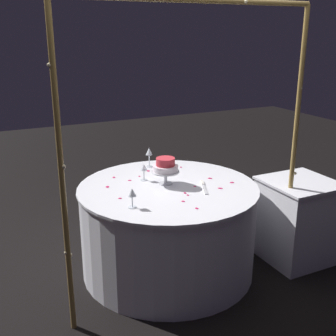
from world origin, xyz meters
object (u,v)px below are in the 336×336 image
at_px(wine_glass_1, 144,168).
at_px(wine_glass_2, 132,194).
at_px(decorative_arch, 194,118).
at_px(wine_glass_0, 149,152).
at_px(main_table, 168,228).
at_px(cake_knife, 204,186).
at_px(tiered_cake, 165,167).
at_px(side_table, 297,220).

relative_size(wine_glass_1, wine_glass_2, 0.98).
relative_size(decorative_arch, wine_glass_0, 11.75).
distance_m(wine_glass_0, wine_glass_1, 0.37).
height_order(main_table, cake_knife, cake_knife).
bearing_deg(tiered_cake, cake_knife, 141.05).
xyz_separation_m(tiered_cake, wine_glass_1, (0.12, -0.15, -0.04)).
distance_m(tiered_cake, cake_knife, 0.34).
xyz_separation_m(decorative_arch, wine_glass_0, (-0.07, -0.92, -0.48)).
bearing_deg(main_table, tiered_cake, -96.57).
distance_m(main_table, tiered_cake, 0.51).
bearing_deg(decorative_arch, cake_knife, -133.66).
distance_m(decorative_arch, main_table, 1.06).
distance_m(decorative_arch, tiered_cake, 0.65).
height_order(wine_glass_0, cake_knife, wine_glass_0).
bearing_deg(wine_glass_2, decorative_arch, 163.05).
bearing_deg(tiered_cake, wine_glass_1, -52.14).
bearing_deg(decorative_arch, wine_glass_2, -16.95).
bearing_deg(wine_glass_0, decorative_arch, 85.59).
relative_size(decorative_arch, wine_glass_2, 14.88).
distance_m(wine_glass_2, cake_knife, 0.67).
height_order(wine_glass_0, wine_glass_1, wine_glass_0).
height_order(main_table, side_table, main_table).
height_order(wine_glass_1, cake_knife, wine_glass_1).
relative_size(decorative_arch, wine_glass_1, 15.12).
bearing_deg(tiered_cake, wine_glass_0, -97.66).
bearing_deg(side_table, wine_glass_1, -24.02).
bearing_deg(wine_glass_1, wine_glass_0, -120.27).
height_order(decorative_arch, cake_knife, decorative_arch).
xyz_separation_m(decorative_arch, wine_glass_2, (0.40, -0.12, -0.51)).
distance_m(decorative_arch, wine_glass_2, 0.66).
bearing_deg(wine_glass_0, main_table, 82.46).
xyz_separation_m(main_table, cake_knife, (-0.25, 0.13, 0.37)).
xyz_separation_m(side_table, wine_glass_0, (1.00, -0.84, 0.51)).
height_order(decorative_arch, wine_glass_1, decorative_arch).
relative_size(decorative_arch, side_table, 2.96).
bearing_deg(cake_knife, tiered_cake, -38.95).
bearing_deg(decorative_arch, wine_glass_0, -94.41).
bearing_deg(wine_glass_2, wine_glass_0, -120.72).
relative_size(side_table, wine_glass_1, 5.11).
height_order(side_table, cake_knife, cake_knife).
bearing_deg(side_table, wine_glass_2, -1.75).
height_order(tiered_cake, cake_knife, tiered_cake).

